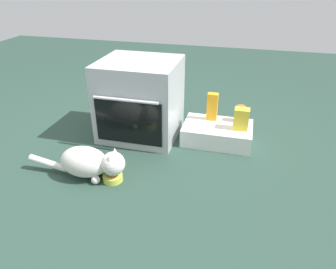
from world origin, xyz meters
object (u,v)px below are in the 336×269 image
at_px(oven, 140,99).
at_px(snack_bag, 241,119).
at_px(pantry_cabinet, 217,133).
at_px(juice_carton, 212,107).
at_px(sauce_jar, 240,114).
at_px(cat, 90,162).
at_px(food_bowl, 113,177).

height_order(oven, snack_bag, oven).
bearing_deg(pantry_cabinet, juice_carton, 125.16).
distance_m(sauce_jar, juice_carton, 0.25).
relative_size(oven, snack_bag, 3.70).
relative_size(cat, snack_bag, 4.14).
distance_m(sauce_jar, snack_bag, 0.15).
height_order(oven, sauce_jar, oven).
distance_m(pantry_cabinet, juice_carton, 0.23).
bearing_deg(pantry_cabinet, snack_bag, -7.26).
bearing_deg(cat, juice_carton, 47.52).
xyz_separation_m(food_bowl, snack_bag, (0.83, 0.73, 0.22)).
bearing_deg(sauce_jar, pantry_cabinet, -143.96).
bearing_deg(food_bowl, oven, 92.40).
bearing_deg(cat, pantry_cabinet, 41.50).
bearing_deg(snack_bag, oven, -179.67).
height_order(oven, food_bowl, oven).
relative_size(cat, sauce_jar, 5.32).
distance_m(food_bowl, cat, 0.19).
bearing_deg(food_bowl, sauce_jar, 46.95).
distance_m(food_bowl, sauce_jar, 1.22).
distance_m(pantry_cabinet, cat, 1.11).
relative_size(sauce_jar, juice_carton, 0.58).
height_order(pantry_cabinet, juice_carton, juice_carton).
bearing_deg(juice_carton, sauce_jar, 6.50).
distance_m(cat, juice_carton, 1.14).
bearing_deg(cat, oven, 78.09).
xyz_separation_m(juice_carton, snack_bag, (0.26, -0.12, -0.03)).
height_order(pantry_cabinet, cat, cat).
distance_m(cat, sauce_jar, 1.33).
bearing_deg(oven, sauce_jar, 10.27).
bearing_deg(juice_carton, food_bowl, -124.23).
relative_size(oven, sauce_jar, 4.76).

